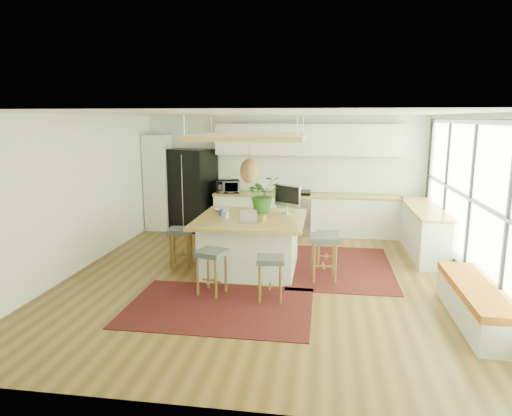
% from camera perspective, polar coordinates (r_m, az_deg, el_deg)
% --- Properties ---
extents(floor, '(7.00, 7.00, 0.00)m').
position_cam_1_polar(floor, '(7.70, 0.93, -8.81)').
color(floor, brown).
rests_on(floor, ground).
extents(ceiling, '(7.00, 7.00, 0.00)m').
position_cam_1_polar(ceiling, '(7.25, 1.00, 11.70)').
color(ceiling, white).
rests_on(ceiling, ground).
extents(wall_back, '(6.50, 0.00, 6.50)m').
position_cam_1_polar(wall_back, '(10.80, 3.43, 4.30)').
color(wall_back, silver).
rests_on(wall_back, ground).
extents(wall_front, '(6.50, 0.00, 6.50)m').
position_cam_1_polar(wall_front, '(4.01, -5.74, -7.46)').
color(wall_front, silver).
rests_on(wall_front, ground).
extents(wall_left, '(0.00, 7.00, 7.00)m').
position_cam_1_polar(wall_left, '(8.42, -21.54, 1.62)').
color(wall_left, silver).
rests_on(wall_left, ground).
extents(wall_right, '(0.00, 7.00, 7.00)m').
position_cam_1_polar(wall_right, '(7.65, 25.88, 0.39)').
color(wall_right, silver).
rests_on(wall_right, ground).
extents(window_wall, '(0.10, 6.20, 2.60)m').
position_cam_1_polar(window_wall, '(7.63, 25.70, 0.76)').
color(window_wall, black).
rests_on(window_wall, wall_right).
extents(pantry, '(0.55, 0.60, 2.25)m').
position_cam_1_polar(pantry, '(11.17, -12.00, 3.14)').
color(pantry, silver).
rests_on(pantry, floor).
extents(back_counter_base, '(4.20, 0.60, 0.88)m').
position_cam_1_polar(back_counter_base, '(10.60, 6.18, -0.86)').
color(back_counter_base, silver).
rests_on(back_counter_base, floor).
extents(back_counter_top, '(4.24, 0.64, 0.05)m').
position_cam_1_polar(back_counter_top, '(10.51, 6.23, 1.59)').
color(back_counter_top, olive).
rests_on(back_counter_top, back_counter_base).
extents(backsplash, '(4.20, 0.02, 0.80)m').
position_cam_1_polar(backsplash, '(10.74, 6.35, 4.22)').
color(backsplash, white).
rests_on(backsplash, wall_back).
extents(upper_cabinets, '(4.20, 0.34, 0.70)m').
position_cam_1_polar(upper_cabinets, '(10.52, 6.41, 8.44)').
color(upper_cabinets, silver).
rests_on(upper_cabinets, wall_back).
extents(range, '(0.76, 0.62, 1.00)m').
position_cam_1_polar(range, '(10.60, 4.84, -0.51)').
color(range, '#A5A5AA').
rests_on(range, floor).
extents(right_counter_base, '(0.60, 2.50, 0.88)m').
position_cam_1_polar(right_counter_base, '(9.64, 20.15, -2.69)').
color(right_counter_base, silver).
rests_on(right_counter_base, floor).
extents(right_counter_top, '(0.64, 2.54, 0.05)m').
position_cam_1_polar(right_counter_top, '(9.55, 20.34, -0.00)').
color(right_counter_top, olive).
rests_on(right_counter_top, right_counter_base).
extents(window_bench, '(0.52, 2.00, 0.50)m').
position_cam_1_polar(window_bench, '(6.74, 25.61, -10.67)').
color(window_bench, silver).
rests_on(window_bench, floor).
extents(ceiling_panel, '(1.86, 1.86, 0.80)m').
position_cam_1_polar(ceiling_panel, '(7.71, -0.85, 6.83)').
color(ceiling_panel, olive).
rests_on(ceiling_panel, ceiling).
extents(rug_near, '(2.60, 1.80, 0.01)m').
position_cam_1_polar(rug_near, '(6.64, -4.61, -12.16)').
color(rug_near, black).
rests_on(rug_near, floor).
extents(rug_right, '(1.80, 2.60, 0.01)m').
position_cam_1_polar(rug_right, '(8.42, 10.47, -7.22)').
color(rug_right, black).
rests_on(rug_right, floor).
extents(fridge, '(1.15, 1.03, 1.92)m').
position_cam_1_polar(fridge, '(10.95, -7.88, 2.06)').
color(fridge, black).
rests_on(fridge, floor).
extents(island, '(1.85, 1.85, 0.93)m').
position_cam_1_polar(island, '(8.06, -0.66, -4.43)').
color(island, olive).
rests_on(island, floor).
extents(stool_near_left, '(0.50, 0.50, 0.69)m').
position_cam_1_polar(stool_near_left, '(6.99, -5.52, -7.88)').
color(stool_near_left, '#3E4145').
rests_on(stool_near_left, floor).
extents(stool_near_right, '(0.43, 0.43, 0.66)m').
position_cam_1_polar(stool_near_right, '(6.74, 1.77, -8.58)').
color(stool_near_right, '#3E4145').
rests_on(stool_near_right, floor).
extents(stool_right_front, '(0.48, 0.48, 0.75)m').
position_cam_1_polar(stool_right_front, '(7.63, 8.45, -6.33)').
color(stool_right_front, '#3E4145').
rests_on(stool_right_front, floor).
extents(stool_right_back, '(0.38, 0.38, 0.64)m').
position_cam_1_polar(stool_right_back, '(8.30, 8.79, -4.91)').
color(stool_right_back, '#3E4145').
rests_on(stool_right_back, floor).
extents(stool_left_side, '(0.46, 0.46, 0.70)m').
position_cam_1_polar(stool_left_side, '(8.35, -9.29, -4.81)').
color(stool_left_side, '#3E4145').
rests_on(stool_left_side, floor).
extents(laptop, '(0.30, 0.32, 0.21)m').
position_cam_1_polar(laptop, '(7.54, -1.01, -0.95)').
color(laptop, '#A5A5AA').
rests_on(laptop, island).
extents(monitor, '(0.59, 0.47, 0.52)m').
position_cam_1_polar(monitor, '(8.28, 3.92, 1.10)').
color(monitor, '#A5A5AA').
rests_on(monitor, island).
extents(microwave, '(0.59, 0.44, 0.35)m').
position_cam_1_polar(microwave, '(10.66, -3.48, 2.86)').
color(microwave, '#A5A5AA').
rests_on(microwave, back_counter_top).
extents(island_plant, '(0.88, 0.89, 0.52)m').
position_cam_1_polar(island_plant, '(8.39, 0.86, 1.25)').
color(island_plant, '#1E4C19').
rests_on(island_plant, island).
extents(island_bowl, '(0.31, 0.31, 0.06)m').
position_cam_1_polar(island_bowl, '(8.47, -4.32, -0.26)').
color(island_bowl, silver).
rests_on(island_bowl, island).
extents(island_bottle_0, '(0.07, 0.07, 0.19)m').
position_cam_1_polar(island_bottle_0, '(8.13, -4.39, -0.27)').
color(island_bottle_0, blue).
rests_on(island_bottle_0, island).
extents(island_bottle_1, '(0.07, 0.07, 0.19)m').
position_cam_1_polar(island_bottle_1, '(7.86, -3.73, -0.66)').
color(island_bottle_1, silver).
rests_on(island_bottle_1, island).
extents(island_bottle_2, '(0.07, 0.07, 0.19)m').
position_cam_1_polar(island_bottle_2, '(7.61, 0.83, -1.03)').
color(island_bottle_2, olive).
rests_on(island_bottle_2, island).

